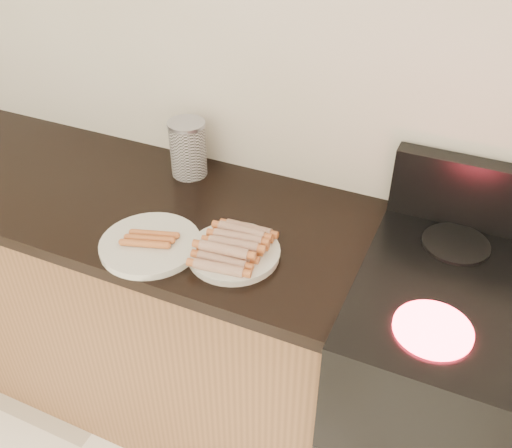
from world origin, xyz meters
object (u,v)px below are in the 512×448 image
at_px(main_plate, 234,254).
at_px(canister, 188,148).
at_px(stove, 474,418).
at_px(mug, 186,154).
at_px(side_plate, 150,244).

xyz_separation_m(main_plate, canister, (-0.31, 0.32, 0.08)).
distance_m(stove, canister, 1.17).
bearing_deg(stove, main_plate, -171.47).
distance_m(stove, mug, 1.18).
relative_size(main_plate, mug, 2.36).
bearing_deg(mug, side_plate, -73.72).
bearing_deg(mug, main_plate, -45.62).
height_order(side_plate, canister, canister).
relative_size(stove, canister, 4.97).
bearing_deg(side_plate, mug, 106.28).
bearing_deg(main_plate, side_plate, -165.03).
relative_size(main_plate, side_plate, 0.89).
xyz_separation_m(side_plate, mug, (-0.12, 0.41, 0.04)).
distance_m(stove, side_plate, 1.04).
height_order(side_plate, mug, mug).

